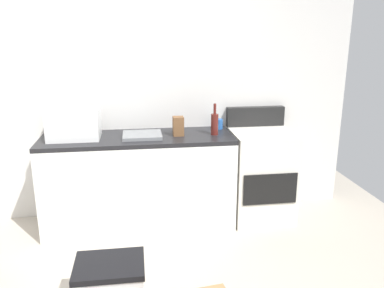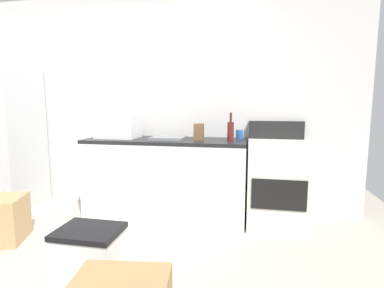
{
  "view_description": "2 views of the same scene",
  "coord_description": "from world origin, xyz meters",
  "px_view_note": "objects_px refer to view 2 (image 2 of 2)",
  "views": [
    {
      "loc": [
        0.31,
        -2.42,
        1.85
      ],
      "look_at": [
        0.76,
        0.76,
        0.93
      ],
      "focal_mm": 36.99,
      "sensor_mm": 36.0,
      "label": 1
    },
    {
      "loc": [
        1.22,
        -1.93,
        1.28
      ],
      "look_at": [
        0.69,
        0.76,
        0.91
      ],
      "focal_mm": 27.29,
      "sensor_mm": 36.0,
      "label": 2
    }
  ],
  "objects_px": {
    "knife_block": "(199,132)",
    "microwave": "(118,126)",
    "storage_bin": "(90,253)",
    "wine_bottle": "(231,131)",
    "coffee_mug": "(239,134)",
    "refrigerator": "(5,139)",
    "stove_oven": "(276,182)",
    "cardboard_box_small": "(0,220)"
  },
  "relations": [
    {
      "from": "refrigerator",
      "to": "storage_bin",
      "type": "height_order",
      "value": "refrigerator"
    },
    {
      "from": "wine_bottle",
      "to": "cardboard_box_small",
      "type": "bearing_deg",
      "value": -157.2
    },
    {
      "from": "microwave",
      "to": "storage_bin",
      "type": "bearing_deg",
      "value": -74.69
    },
    {
      "from": "coffee_mug",
      "to": "knife_block",
      "type": "distance_m",
      "value": 0.48
    },
    {
      "from": "stove_oven",
      "to": "cardboard_box_small",
      "type": "bearing_deg",
      "value": -160.34
    },
    {
      "from": "cardboard_box_small",
      "to": "storage_bin",
      "type": "relative_size",
      "value": 0.92
    },
    {
      "from": "stove_oven",
      "to": "storage_bin",
      "type": "relative_size",
      "value": 2.39
    },
    {
      "from": "refrigerator",
      "to": "knife_block",
      "type": "xyz_separation_m",
      "value": [
        2.44,
        0.03,
        0.13
      ]
    },
    {
      "from": "refrigerator",
      "to": "coffee_mug",
      "type": "distance_m",
      "value": 2.88
    },
    {
      "from": "stove_oven",
      "to": "wine_bottle",
      "type": "bearing_deg",
      "value": -174.92
    },
    {
      "from": "microwave",
      "to": "knife_block",
      "type": "distance_m",
      "value": 0.96
    },
    {
      "from": "knife_block",
      "to": "storage_bin",
      "type": "bearing_deg",
      "value": -115.42
    },
    {
      "from": "wine_bottle",
      "to": "cardboard_box_small",
      "type": "distance_m",
      "value": 2.4
    },
    {
      "from": "stove_oven",
      "to": "knife_block",
      "type": "distance_m",
      "value": 0.99
    },
    {
      "from": "refrigerator",
      "to": "wine_bottle",
      "type": "xyz_separation_m",
      "value": [
        2.78,
        0.01,
        0.15
      ]
    },
    {
      "from": "refrigerator",
      "to": "knife_block",
      "type": "height_order",
      "value": "refrigerator"
    },
    {
      "from": "microwave",
      "to": "knife_block",
      "type": "relative_size",
      "value": 2.56
    },
    {
      "from": "microwave",
      "to": "cardboard_box_small",
      "type": "distance_m",
      "value": 1.47
    },
    {
      "from": "wine_bottle",
      "to": "knife_block",
      "type": "distance_m",
      "value": 0.35
    },
    {
      "from": "knife_block",
      "to": "microwave",
      "type": "bearing_deg",
      "value": 178.24
    },
    {
      "from": "refrigerator",
      "to": "knife_block",
      "type": "bearing_deg",
      "value": 0.76
    },
    {
      "from": "refrigerator",
      "to": "wine_bottle",
      "type": "height_order",
      "value": "refrigerator"
    },
    {
      "from": "refrigerator",
      "to": "wine_bottle",
      "type": "distance_m",
      "value": 2.78
    },
    {
      "from": "coffee_mug",
      "to": "refrigerator",
      "type": "bearing_deg",
      "value": -175.39
    },
    {
      "from": "stove_oven",
      "to": "coffee_mug",
      "type": "distance_m",
      "value": 0.65
    },
    {
      "from": "microwave",
      "to": "stove_oven",
      "type": "bearing_deg",
      "value": -0.21
    },
    {
      "from": "coffee_mug",
      "to": "cardboard_box_small",
      "type": "bearing_deg",
      "value": -153.23
    },
    {
      "from": "knife_block",
      "to": "cardboard_box_small",
      "type": "distance_m",
      "value": 2.11
    },
    {
      "from": "stove_oven",
      "to": "microwave",
      "type": "height_order",
      "value": "microwave"
    },
    {
      "from": "microwave",
      "to": "wine_bottle",
      "type": "xyz_separation_m",
      "value": [
        1.3,
        -0.05,
        -0.03
      ]
    },
    {
      "from": "microwave",
      "to": "refrigerator",
      "type": "bearing_deg",
      "value": -177.61
    },
    {
      "from": "stove_oven",
      "to": "knife_block",
      "type": "bearing_deg",
      "value": -178.43
    },
    {
      "from": "storage_bin",
      "to": "stove_oven",
      "type": "bearing_deg",
      "value": 41.9
    },
    {
      "from": "wine_bottle",
      "to": "coffee_mug",
      "type": "distance_m",
      "value": 0.24
    },
    {
      "from": "microwave",
      "to": "storage_bin",
      "type": "relative_size",
      "value": 1.0
    },
    {
      "from": "refrigerator",
      "to": "stove_oven",
      "type": "height_order",
      "value": "refrigerator"
    },
    {
      "from": "refrigerator",
      "to": "coffee_mug",
      "type": "relative_size",
      "value": 17.19
    },
    {
      "from": "microwave",
      "to": "coffee_mug",
      "type": "relative_size",
      "value": 4.6
    },
    {
      "from": "refrigerator",
      "to": "storage_bin",
      "type": "distance_m",
      "value": 2.31
    },
    {
      "from": "cardboard_box_small",
      "to": "storage_bin",
      "type": "xyz_separation_m",
      "value": [
        1.14,
        -0.37,
        -0.02
      ]
    },
    {
      "from": "wine_bottle",
      "to": "coffee_mug",
      "type": "relative_size",
      "value": 3.0
    },
    {
      "from": "stove_oven",
      "to": "microwave",
      "type": "relative_size",
      "value": 2.39
    }
  ]
}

